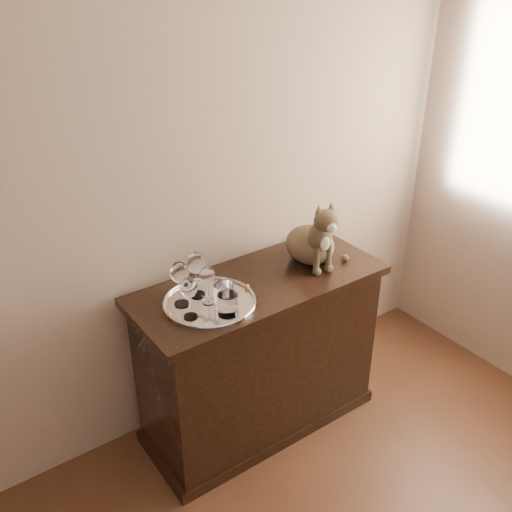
{
  "coord_description": "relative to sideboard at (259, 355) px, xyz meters",
  "views": [
    {
      "loc": [
        -0.71,
        0.13,
        2.19
      ],
      "look_at": [
        0.59,
        1.95,
        0.98
      ],
      "focal_mm": 40.0,
      "sensor_mm": 36.0,
      "label": 1
    }
  ],
  "objects": [
    {
      "name": "wine_glass_d",
      "position": [
        -0.29,
        -0.03,
        0.52
      ],
      "size": [
        0.07,
        0.07,
        0.17
      ],
      "primitive_type": null,
      "color": "white",
      "rests_on": "tray"
    },
    {
      "name": "tumbler_b",
      "position": [
        -0.27,
        -0.15,
        0.48
      ],
      "size": [
        0.08,
        0.08,
        0.1
      ],
      "primitive_type": "cylinder",
      "color": "silver",
      "rests_on": "tray"
    },
    {
      "name": "wine_glass_a",
      "position": [
        -0.39,
        0.03,
        0.54
      ],
      "size": [
        0.08,
        0.08,
        0.2
      ],
      "primitive_type": null,
      "color": "silver",
      "rests_on": "tray"
    },
    {
      "name": "tumbler_a",
      "position": [
        -0.24,
        -0.08,
        0.48
      ],
      "size": [
        0.08,
        0.08,
        0.09
      ],
      "primitive_type": "cylinder",
      "color": "silver",
      "rests_on": "tray"
    },
    {
      "name": "sideboard",
      "position": [
        0.0,
        0.0,
        0.0
      ],
      "size": [
        1.2,
        0.5,
        0.85
      ],
      "primitive_type": null,
      "color": "black",
      "rests_on": "ground"
    },
    {
      "name": "wall_back",
      "position": [
        -0.6,
        0.31,
        0.93
      ],
      "size": [
        4.0,
        0.1,
        2.7
      ],
      "primitive_type": "cube",
      "color": "tan",
      "rests_on": "ground"
    },
    {
      "name": "wine_glass_c",
      "position": [
        -0.4,
        -0.08,
        0.53
      ],
      "size": [
        0.07,
        0.07,
        0.18
      ],
      "primitive_type": null,
      "color": "silver",
      "rests_on": "tray"
    },
    {
      "name": "wine_glass_b",
      "position": [
        -0.3,
        0.05,
        0.54
      ],
      "size": [
        0.08,
        0.08,
        0.21
      ],
      "primitive_type": null,
      "color": "silver",
      "rests_on": "tray"
    },
    {
      "name": "tray",
      "position": [
        -0.28,
        -0.03,
        0.43
      ],
      "size": [
        0.4,
        0.4,
        0.01
      ],
      "primitive_type": "cylinder",
      "color": "silver",
      "rests_on": "sideboard"
    },
    {
      "name": "cat",
      "position": [
        0.31,
        0.02,
        0.6
      ],
      "size": [
        0.4,
        0.38,
        0.35
      ],
      "primitive_type": null,
      "rotation": [
        0.0,
        0.0,
        -0.18
      ],
      "color": "brown",
      "rests_on": "sideboard"
    }
  ]
}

